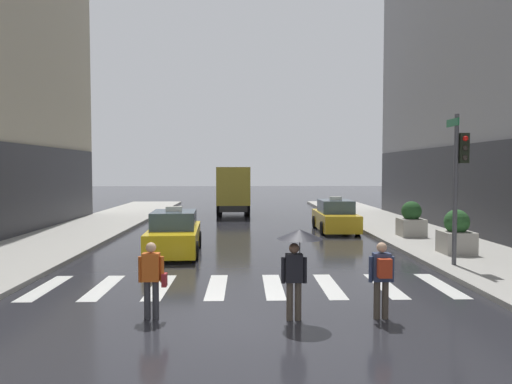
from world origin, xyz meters
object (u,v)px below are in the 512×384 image
Objects in this scene: pedestrian_with_backpack at (382,274)px; pedestrian_with_handbag at (152,276)px; pedestrian_with_umbrella at (298,249)px; taxi_second at (335,217)px; box_truck at (233,188)px; taxi_lead at (174,234)px; traffic_light_pole at (459,168)px; planter_near_corner at (456,234)px; planter_mid_block at (411,220)px.

pedestrian_with_backpack is 1.00× the size of pedestrian_with_handbag.
pedestrian_with_umbrella is 3.17m from pedestrian_with_handbag.
box_truck is (-5.50, 9.40, 1.13)m from taxi_second.
box_truck reaches higher than taxi_lead.
taxi_second is (7.38, 6.24, 0.00)m from taxi_lead.
pedestrian_with_backpack is at bearing 0.43° from pedestrian_with_umbrella.
traffic_light_pole is 7.73m from pedestrian_with_umbrella.
box_truck reaches higher than pedestrian_with_umbrella.
taxi_lead is 1.02× the size of taxi_second.
pedestrian_with_backpack is 1.03× the size of planter_near_corner.
taxi_lead is 9.80m from pedestrian_with_backpack.
planter_mid_block reaches higher than pedestrian_with_backpack.
planter_near_corner is at bearing 66.20° from traffic_light_pole.
pedestrian_with_umbrella is (-5.69, -4.94, -1.74)m from traffic_light_pole.
box_truck is (-7.61, 18.75, -1.41)m from traffic_light_pole.
pedestrian_with_backpack is at bearing -97.10° from taxi_second.
planter_mid_block is (8.42, -12.33, -0.98)m from box_truck.
pedestrian_with_handbag is 1.03× the size of planter_near_corner.
traffic_light_pole is at bearing 51.69° from pedestrian_with_backpack.
traffic_light_pole is at bearing -77.27° from taxi_second.
traffic_light_pole reaches higher than taxi_lead.
pedestrian_with_handbag is at bearing -144.98° from planter_near_corner.
taxi_second is at bearing 112.31° from planter_near_corner.
pedestrian_with_backpack and pedestrian_with_handbag have the same top height.
planter_mid_block is at bearing 17.80° from taxi_lead.
taxi_lead is 2.89× the size of planter_mid_block.
planter_mid_block reaches higher than pedestrian_with_handbag.
pedestrian_with_backpack is (3.72, -23.67, -0.88)m from box_truck.
box_truck is 4.74× the size of planter_mid_block.
box_truck is at bearing 94.63° from pedestrian_with_umbrella.
taxi_second is 10.95m from box_truck.
pedestrian_with_backpack is at bearing -1.82° from pedestrian_with_handbag.
traffic_light_pole is at bearing -18.17° from taxi_lead.
planter_near_corner reaches higher than pedestrian_with_handbag.
pedestrian_with_backpack is at bearing -128.31° from traffic_light_pole.
traffic_light_pole is at bearing -97.20° from planter_mid_block.
taxi_second is at bearing 102.73° from traffic_light_pole.
pedestrian_with_umbrella is (3.80, -8.05, 0.79)m from taxi_lead.
taxi_lead is 8.93m from pedestrian_with_umbrella.
traffic_light_pole is 1.04× the size of taxi_lead.
taxi_lead and taxi_second have the same top height.
taxi_lead is 2.38× the size of pedestrian_with_umbrella.
taxi_lead reaches higher than planter_mid_block.
planter_near_corner is 1.00× the size of planter_mid_block.
pedestrian_with_umbrella reaches higher than taxi_lead.
box_truck is at bearing 116.94° from planter_near_corner.
pedestrian_with_umbrella reaches higher than pedestrian_with_handbag.
taxi_second is (-2.11, 9.35, -2.53)m from traffic_light_pole.
pedestrian_with_umbrella is 1.21× the size of planter_near_corner.
box_truck is at bearing 87.10° from pedestrian_with_handbag.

